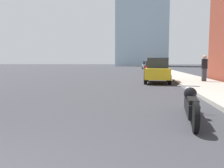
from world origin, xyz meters
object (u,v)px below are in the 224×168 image
(pedestrian, at_px, (204,68))
(parked_car_yellow, at_px, (158,71))
(parked_car_red, at_px, (152,67))
(parked_car_white, at_px, (146,65))
(motorcycle, at_px, (191,104))
(parked_car_black, at_px, (150,66))

(pedestrian, bearing_deg, parked_car_yellow, -179.09)
(parked_car_red, bearing_deg, parked_car_white, 95.65)
(parked_car_white, bearing_deg, parked_car_yellow, -91.84)
(motorcycle, distance_m, parked_car_black, 35.10)
(parked_car_yellow, bearing_deg, parked_car_red, 93.15)
(motorcycle, relative_size, parked_car_white, 0.67)
(parked_car_yellow, distance_m, parked_car_black, 24.90)
(parked_car_black, bearing_deg, parked_car_white, 87.83)
(parked_car_yellow, bearing_deg, parked_car_white, 94.31)
(parked_car_red, bearing_deg, motorcycle, -85.44)
(motorcycle, height_order, parked_car_white, parked_car_white)
(parked_car_yellow, xyz_separation_m, pedestrian, (3.18, 0.05, 0.22))
(parked_car_red, bearing_deg, parked_car_black, 94.64)
(motorcycle, height_order, parked_car_yellow, parked_car_yellow)
(parked_car_red, bearing_deg, parked_car_yellow, -86.19)
(parked_car_yellow, height_order, parked_car_black, parked_car_yellow)
(parked_car_yellow, relative_size, pedestrian, 2.18)
(pedestrian, bearing_deg, parked_car_red, 102.90)
(parked_car_red, xyz_separation_m, parked_car_white, (-0.37, 22.37, 0.07))
(parked_car_red, relative_size, parked_car_black, 1.16)
(parked_car_white, xyz_separation_m, pedestrian, (3.34, -35.36, 0.20))
(parked_car_white, bearing_deg, pedestrian, -86.71)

